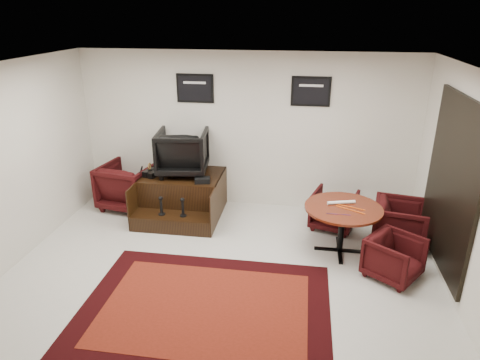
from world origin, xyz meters
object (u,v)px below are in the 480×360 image
(shine_podium, at_px, (183,196))
(meeting_table, at_px, (343,213))
(armchair_side, at_px, (128,183))
(table_chair_window, at_px, (400,221))
(shine_chair, at_px, (182,150))
(table_chair_back, at_px, (334,208))
(table_chair_corner, at_px, (395,256))

(shine_podium, distance_m, meeting_table, 2.88)
(armchair_side, bearing_deg, shine_podium, -176.44)
(shine_podium, xyz_separation_m, table_chair_window, (3.62, -0.55, 0.06))
(shine_podium, bearing_deg, shine_chair, 90.00)
(table_chair_back, distance_m, table_chair_window, 1.06)
(shine_chair, bearing_deg, table_chair_back, 167.53)
(armchair_side, bearing_deg, table_chair_corner, 170.03)
(shine_podium, xyz_separation_m, table_chair_back, (2.65, -0.14, 0.02))
(meeting_table, height_order, table_chair_corner, meeting_table)
(table_chair_back, height_order, table_chair_window, table_chair_window)
(meeting_table, distance_m, table_chair_corner, 0.94)
(meeting_table, xyz_separation_m, table_chair_corner, (0.67, -0.58, -0.32))
(shine_chair, height_order, table_chair_corner, shine_chair)
(shine_chair, height_order, meeting_table, shine_chair)
(armchair_side, xyz_separation_m, table_chair_back, (3.71, -0.25, -0.11))
(armchair_side, bearing_deg, table_chair_window, -178.12)
(meeting_table, distance_m, table_chair_window, 1.01)
(shine_chair, relative_size, meeting_table, 0.77)
(shine_chair, height_order, armchair_side, shine_chair)
(shine_podium, distance_m, table_chair_window, 3.66)
(shine_podium, distance_m, table_chair_corner, 3.70)
(meeting_table, distance_m, table_chair_back, 0.84)
(armchair_side, distance_m, table_chair_window, 4.73)
(shine_chair, relative_size, table_chair_back, 1.23)
(meeting_table, relative_size, table_chair_corner, 1.70)
(armchair_side, height_order, table_chair_back, armchair_side)
(armchair_side, bearing_deg, shine_chair, -168.64)
(shine_chair, distance_m, table_chair_back, 2.78)
(armchair_side, distance_m, table_chair_back, 3.72)
(shine_podium, distance_m, table_chair_back, 2.65)
(table_chair_back, xyz_separation_m, table_chair_window, (0.97, -0.41, 0.04))
(table_chair_window, xyz_separation_m, table_chair_corner, (-0.24, -0.95, -0.06))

